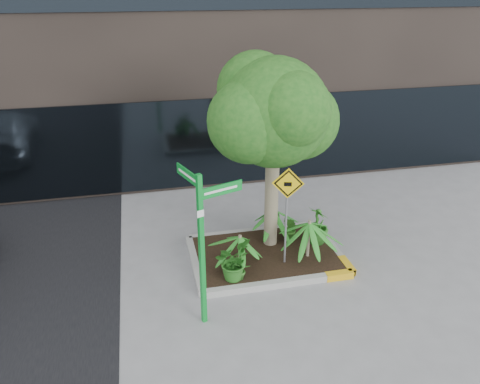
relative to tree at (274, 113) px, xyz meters
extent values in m
plane|color=gray|center=(-0.41, -0.71, -3.24)|extent=(80.00, 80.00, 0.00)
cube|color=#9E9E99|center=(-0.21, 0.69, -3.17)|extent=(3.20, 0.15, 0.15)
cube|color=#9E9E99|center=(-0.21, -1.51, -3.17)|extent=(3.20, 0.15, 0.15)
cube|color=#9E9E99|center=(-1.81, -0.41, -3.17)|extent=(0.15, 2.20, 0.15)
cube|color=#9E9E99|center=(1.39, -0.41, -3.17)|extent=(0.15, 2.20, 0.15)
cube|color=gold|center=(1.09, -1.51, -3.17)|extent=(0.60, 0.17, 0.15)
cube|color=black|center=(-0.21, -0.41, -3.12)|extent=(3.05, 2.05, 0.06)
cylinder|color=gray|center=(0.00, -0.02, -1.81)|extent=(0.31, 0.31, 2.86)
cylinder|color=gray|center=(0.10, -0.02, -0.76)|extent=(0.54, 0.15, 0.93)
sphere|color=#1A4E16|center=(0.00, -0.02, 0.00)|extent=(2.29, 2.29, 2.29)
sphere|color=#1A4E16|center=(0.67, 0.27, -0.28)|extent=(1.72, 1.72, 1.72)
sphere|color=#1A4E16|center=(-0.57, -0.21, -0.09)|extent=(1.72, 1.72, 1.72)
sphere|color=#1A4E16|center=(0.19, -0.59, 0.20)|extent=(1.53, 1.53, 1.53)
sphere|color=#1A4E16|center=(-0.28, 0.46, 0.39)|extent=(1.62, 1.62, 1.62)
cylinder|color=gray|center=(0.65, -0.74, -2.65)|extent=(0.07, 0.07, 0.89)
cylinder|color=gray|center=(-0.88, -0.72, -2.74)|extent=(0.07, 0.07, 0.70)
cylinder|color=gray|center=(0.15, 0.27, -2.72)|extent=(0.07, 0.07, 0.74)
imported|color=#24631C|center=(-1.14, -1.20, -2.68)|extent=(0.99, 0.99, 0.81)
imported|color=#2B7021|center=(1.06, -0.24, -2.64)|extent=(0.66, 0.66, 0.90)
imported|color=#29631E|center=(-0.98, -1.26, -2.76)|extent=(0.47, 0.47, 0.67)
imported|color=#265B1A|center=(0.45, -0.09, -2.75)|extent=(0.45, 0.45, 0.68)
cube|color=#0D952D|center=(-1.89, -2.21, -1.77)|extent=(0.11, 0.11, 2.93)
cube|color=#0D952D|center=(-1.51, -2.08, -0.67)|extent=(0.78, 0.30, 0.19)
cube|color=#0D952D|center=(-2.02, -1.84, -0.46)|extent=(0.30, 0.78, 0.19)
cube|color=white|center=(-1.51, -2.10, -0.67)|extent=(0.59, 0.21, 0.04)
cube|color=white|center=(-2.03, -1.84, -0.46)|extent=(0.21, 0.59, 0.04)
cube|color=white|center=(-1.89, -2.26, -0.99)|extent=(0.12, 0.05, 0.13)
cylinder|color=slate|center=(0.11, -0.77, -2.10)|extent=(0.13, 0.29, 1.97)
cube|color=yellow|center=(0.11, -0.79, -1.26)|extent=(0.64, 0.20, 0.66)
cube|color=black|center=(0.11, -0.80, -1.26)|extent=(0.57, 0.17, 0.59)
cube|color=yellow|center=(0.11, -0.80, -1.26)|extent=(0.48, 0.14, 0.50)
cube|color=black|center=(0.10, -0.81, -1.28)|extent=(0.15, 0.05, 0.09)
camera|label=1|loc=(-2.75, -9.04, 2.54)|focal=35.00mm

